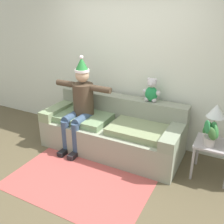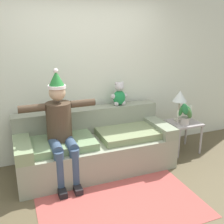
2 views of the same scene
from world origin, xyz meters
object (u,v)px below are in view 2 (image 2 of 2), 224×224
(side_table, at_px, (183,127))
(candle_short, at_px, (190,111))
(person_seated, at_px, (61,126))
(teddy_bear, at_px, (119,95))
(table_lamp, at_px, (180,98))
(potted_plant, at_px, (186,114))
(candle_tall, at_px, (178,115))
(couch, at_px, (95,146))

(side_table, height_order, candle_short, candle_short)
(person_seated, height_order, candle_short, person_seated)
(teddy_bear, distance_m, side_table, 1.23)
(teddy_bear, bearing_deg, candle_short, -13.75)
(table_lamp, bearing_deg, side_table, -60.53)
(side_table, distance_m, candle_short, 0.30)
(teddy_bear, distance_m, candle_short, 1.26)
(potted_plant, relative_size, candle_short, 1.42)
(person_seated, distance_m, table_lamp, 2.05)
(teddy_bear, xyz_separation_m, table_lamp, (0.99, -0.24, -0.09))
(person_seated, xyz_separation_m, table_lamp, (2.03, 0.22, 0.14))
(candle_tall, xyz_separation_m, candle_short, (0.28, 0.06, 0.03))
(teddy_bear, height_order, candle_short, teddy_bear)
(person_seated, relative_size, teddy_bear, 4.03)
(potted_plant, xyz_separation_m, candle_short, (0.20, 0.15, -0.01))
(person_seated, distance_m, candle_tall, 1.95)
(table_lamp, xyz_separation_m, candle_tall, (-0.09, -0.11, -0.27))
(person_seated, bearing_deg, teddy_bear, 23.73)
(teddy_bear, distance_m, candle_tall, 1.03)
(table_lamp, bearing_deg, teddy_bear, 166.57)
(side_table, distance_m, potted_plant, 0.30)
(teddy_bear, height_order, table_lamp, teddy_bear)
(side_table, height_order, table_lamp, table_lamp)
(teddy_bear, height_order, side_table, teddy_bear)
(couch, distance_m, candle_short, 1.74)
(teddy_bear, distance_m, table_lamp, 1.02)
(teddy_bear, height_order, candle_tall, teddy_bear)
(potted_plant, distance_m, candle_short, 0.25)
(person_seated, bearing_deg, side_table, 3.55)
(person_seated, xyz_separation_m, candle_tall, (1.94, 0.11, -0.12))
(side_table, bearing_deg, potted_plant, -120.40)
(table_lamp, bearing_deg, person_seated, -173.75)
(person_seated, relative_size, potted_plant, 4.01)
(couch, distance_m, person_seated, 0.71)
(couch, xyz_separation_m, side_table, (1.56, -0.04, 0.10))
(side_table, bearing_deg, candle_short, 16.00)
(couch, bearing_deg, person_seated, -162.41)
(side_table, relative_size, candle_tall, 2.40)
(teddy_bear, relative_size, table_lamp, 0.73)
(side_table, bearing_deg, couch, 178.71)
(person_seated, xyz_separation_m, potted_plant, (2.02, 0.02, -0.08))
(person_seated, xyz_separation_m, side_table, (2.08, 0.13, -0.35))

